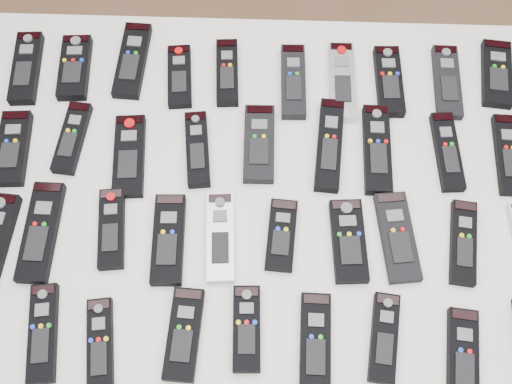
{
  "coord_description": "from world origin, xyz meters",
  "views": [
    {
      "loc": [
        -0.03,
        -0.46,
        1.92
      ],
      "look_at": [
        -0.05,
        0.07,
        0.8
      ],
      "focal_mm": 45.0,
      "sensor_mm": 36.0,
      "label": 1
    }
  ],
  "objects_px": {
    "remote_23": "(220,237)",
    "remote_35": "(384,338)",
    "remote_7": "(389,81)",
    "remote_6": "(342,82)",
    "remote_8": "(447,82)",
    "remote_21": "(112,229)",
    "remote_0": "(26,68)",
    "remote_4": "(227,73)",
    "remote_17": "(447,152)",
    "remote_33": "(247,329)",
    "remote_27": "(463,243)",
    "remote_36": "(463,357)",
    "remote_1": "(75,68)",
    "remote_10": "(13,148)",
    "remote_11": "(72,138)",
    "remote_18": "(508,155)",
    "remote_20": "(41,232)",
    "remote_5": "(293,82)",
    "remote_13": "(197,149)",
    "remote_34": "(315,344)",
    "table": "(256,208)",
    "remote_2": "(132,60)",
    "remote_3": "(180,76)",
    "remote_9": "(497,74)",
    "remote_16": "(377,149)",
    "remote_15": "(329,145)",
    "remote_22": "(168,239)",
    "remote_14": "(259,144)",
    "remote_30": "(43,333)",
    "remote_12": "(129,156)",
    "remote_32": "(184,334)",
    "remote_26": "(397,237)",
    "remote_25": "(349,241)",
    "remote_24": "(281,235)"
  },
  "relations": [
    {
      "from": "remote_23",
      "to": "remote_35",
      "type": "distance_m",
      "value": 0.35
    },
    {
      "from": "remote_7",
      "to": "remote_6",
      "type": "bearing_deg",
      "value": -179.22
    },
    {
      "from": "remote_8",
      "to": "remote_7",
      "type": "bearing_deg",
      "value": -177.23
    },
    {
      "from": "remote_21",
      "to": "remote_23",
      "type": "relative_size",
      "value": 0.91
    },
    {
      "from": "remote_0",
      "to": "remote_4",
      "type": "distance_m",
      "value": 0.43
    },
    {
      "from": "remote_0",
      "to": "remote_35",
      "type": "distance_m",
      "value": 0.92
    },
    {
      "from": "remote_17",
      "to": "remote_33",
      "type": "xyz_separation_m",
      "value": [
        -0.39,
        -0.37,
        0.0
      ]
    },
    {
      "from": "remote_23",
      "to": "remote_27",
      "type": "bearing_deg",
      "value": -2.97
    },
    {
      "from": "remote_8",
      "to": "remote_36",
      "type": "height_order",
      "value": "same"
    },
    {
      "from": "remote_1",
      "to": "remote_10",
      "type": "distance_m",
      "value": 0.22
    },
    {
      "from": "remote_11",
      "to": "remote_1",
      "type": "bearing_deg",
      "value": 102.48
    },
    {
      "from": "remote_18",
      "to": "remote_27",
      "type": "relative_size",
      "value": 1.07
    },
    {
      "from": "remote_1",
      "to": "remote_20",
      "type": "bearing_deg",
      "value": -94.17
    },
    {
      "from": "remote_5",
      "to": "remote_13",
      "type": "xyz_separation_m",
      "value": [
        -0.19,
        -0.17,
        0.0
      ]
    },
    {
      "from": "remote_23",
      "to": "remote_34",
      "type": "xyz_separation_m",
      "value": [
        0.18,
        -0.19,
        0.0
      ]
    },
    {
      "from": "table",
      "to": "remote_17",
      "type": "xyz_separation_m",
      "value": [
        0.38,
        0.11,
        0.07
      ]
    },
    {
      "from": "remote_5",
      "to": "remote_7",
      "type": "bearing_deg",
      "value": 0.7
    },
    {
      "from": "remote_2",
      "to": "remote_11",
      "type": "bearing_deg",
      "value": -114.14
    },
    {
      "from": "remote_1",
      "to": "remote_4",
      "type": "relative_size",
      "value": 0.97
    },
    {
      "from": "remote_3",
      "to": "remote_23",
      "type": "height_order",
      "value": "remote_23"
    },
    {
      "from": "remote_9",
      "to": "remote_16",
      "type": "xyz_separation_m",
      "value": [
        -0.27,
        -0.19,
        0.0
      ]
    },
    {
      "from": "table",
      "to": "remote_8",
      "type": "distance_m",
      "value": 0.49
    },
    {
      "from": "remote_27",
      "to": "remote_5",
      "type": "bearing_deg",
      "value": 139.35
    },
    {
      "from": "remote_17",
      "to": "remote_0",
      "type": "bearing_deg",
      "value": 165.12
    },
    {
      "from": "remote_15",
      "to": "remote_17",
      "type": "bearing_deg",
      "value": 2.78
    },
    {
      "from": "remote_22",
      "to": "remote_14",
      "type": "bearing_deg",
      "value": 50.46
    },
    {
      "from": "remote_15",
      "to": "remote_30",
      "type": "relative_size",
      "value": 1.17
    },
    {
      "from": "remote_5",
      "to": "remote_20",
      "type": "height_order",
      "value": "remote_5"
    },
    {
      "from": "remote_0",
      "to": "remote_16",
      "type": "bearing_deg",
      "value": -16.81
    },
    {
      "from": "remote_6",
      "to": "remote_12",
      "type": "relative_size",
      "value": 1.05
    },
    {
      "from": "remote_15",
      "to": "remote_23",
      "type": "distance_m",
      "value": 0.29
    },
    {
      "from": "remote_0",
      "to": "remote_11",
      "type": "height_order",
      "value": "remote_0"
    },
    {
      "from": "table",
      "to": "remote_23",
      "type": "distance_m",
      "value": 0.13
    },
    {
      "from": "remote_3",
      "to": "remote_5",
      "type": "xyz_separation_m",
      "value": [
        0.24,
        -0.01,
        0.0
      ]
    },
    {
      "from": "remote_1",
      "to": "remote_32",
      "type": "xyz_separation_m",
      "value": [
        0.28,
        -0.56,
        0.0
      ]
    },
    {
      "from": "remote_12",
      "to": "remote_8",
      "type": "bearing_deg",
      "value": 12.74
    },
    {
      "from": "remote_10",
      "to": "remote_18",
      "type": "relative_size",
      "value": 0.92
    },
    {
      "from": "remote_5",
      "to": "remote_11",
      "type": "bearing_deg",
      "value": -162.59
    },
    {
      "from": "remote_6",
      "to": "remote_26",
      "type": "relative_size",
      "value": 1.07
    },
    {
      "from": "remote_33",
      "to": "remote_32",
      "type": "bearing_deg",
      "value": -175.11
    },
    {
      "from": "remote_18",
      "to": "remote_35",
      "type": "xyz_separation_m",
      "value": [
        -0.27,
        -0.38,
        0.0
      ]
    },
    {
      "from": "remote_5",
      "to": "remote_32",
      "type": "distance_m",
      "value": 0.58
    },
    {
      "from": "remote_14",
      "to": "remote_26",
      "type": "height_order",
      "value": "remote_14"
    },
    {
      "from": "remote_21",
      "to": "remote_15",
      "type": "bearing_deg",
      "value": 18.96
    },
    {
      "from": "remote_25",
      "to": "remote_24",
      "type": "bearing_deg",
      "value": 172.71
    },
    {
      "from": "remote_13",
      "to": "remote_25",
      "type": "xyz_separation_m",
      "value": [
        0.3,
        -0.19,
        -0.0
      ]
    },
    {
      "from": "remote_4",
      "to": "remote_20",
      "type": "relative_size",
      "value": 0.81
    },
    {
      "from": "remote_9",
      "to": "remote_36",
      "type": "distance_m",
      "value": 0.62
    },
    {
      "from": "remote_8",
      "to": "remote_24",
      "type": "relative_size",
      "value": 1.26
    },
    {
      "from": "remote_22",
      "to": "remote_27",
      "type": "relative_size",
      "value": 1.06
    }
  ]
}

